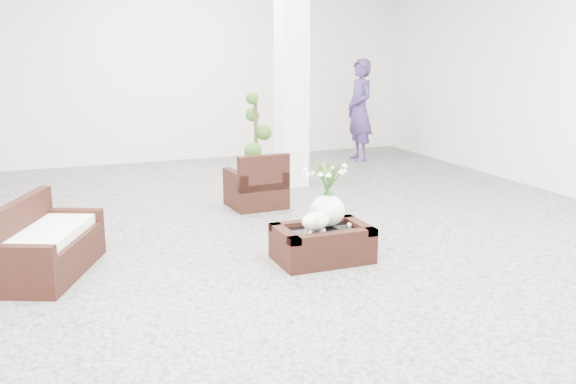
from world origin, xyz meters
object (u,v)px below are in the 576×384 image
object	(u,v)px
coffee_table	(322,245)
loveseat	(48,238)
topiary	(256,150)
armchair	(256,179)

from	to	relation	value
coffee_table	loveseat	xyz separation A→B (m)	(-2.49, 0.58, 0.19)
coffee_table	topiary	xyz separation A→B (m)	(0.12, 2.34, 0.57)
loveseat	topiary	distance (m)	3.17
coffee_table	topiary	distance (m)	2.41
loveseat	topiary	world-z (taller)	topiary
armchair	loveseat	bearing A→B (deg)	29.46
coffee_table	loveseat	size ratio (longest dim) A/B	0.70
topiary	loveseat	bearing A→B (deg)	-145.89
coffee_table	armchair	size ratio (longest dim) A/B	1.25
coffee_table	loveseat	bearing A→B (deg)	166.93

